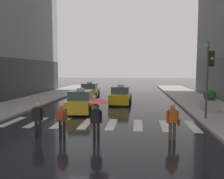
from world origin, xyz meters
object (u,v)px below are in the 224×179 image
(taxi_third, at_px, (90,91))
(planter_near_corner, at_px, (210,101))
(traffic_light_pole, at_px, (209,69))
(pedestrian_plain_coat, at_px, (38,118))
(pedestrian_with_umbrella, at_px, (98,107))
(taxi_second, at_px, (121,96))
(pedestrian_with_handbag, at_px, (173,120))
(pedestrian_with_backpack, at_px, (62,118))
(taxi_lead, at_px, (81,102))

(taxi_third, height_order, planter_near_corner, taxi_third)
(traffic_light_pole, xyz_separation_m, planter_near_corner, (0.97, 2.88, -2.38))
(pedestrian_plain_coat, bearing_deg, taxi_third, 92.94)
(pedestrian_with_umbrella, bearing_deg, pedestrian_plain_coat, 176.23)
(pedestrian_plain_coat, bearing_deg, taxi_second, 74.71)
(taxi_second, distance_m, planter_near_corner, 8.03)
(traffic_light_pole, xyz_separation_m, pedestrian_with_handbag, (-2.78, -4.36, -2.32))
(taxi_second, distance_m, pedestrian_with_handbag, 11.71)
(traffic_light_pole, height_order, pedestrian_with_backpack, traffic_light_pole)
(pedestrian_with_umbrella, bearing_deg, taxi_lead, 109.83)
(taxi_lead, distance_m, taxi_second, 5.33)
(planter_near_corner, bearing_deg, pedestrian_plain_coat, -143.69)
(traffic_light_pole, bearing_deg, taxi_third, 130.95)
(traffic_light_pole, distance_m, pedestrian_plain_coat, 10.41)
(taxi_second, height_order, pedestrian_plain_coat, taxi_second)
(planter_near_corner, bearing_deg, taxi_third, 141.89)
(pedestrian_with_backpack, xyz_separation_m, pedestrian_plain_coat, (-1.22, 0.12, -0.03))
(taxi_lead, bearing_deg, taxi_second, 59.36)
(taxi_lead, xyz_separation_m, pedestrian_with_handbag, (5.91, -6.68, 0.21))
(pedestrian_with_umbrella, relative_size, planter_near_corner, 1.21)
(planter_near_corner, bearing_deg, taxi_second, 149.88)
(taxi_second, bearing_deg, pedestrian_with_umbrella, -90.91)
(taxi_second, relative_size, taxi_third, 0.99)
(taxi_third, bearing_deg, traffic_light_pole, -49.05)
(taxi_lead, height_order, pedestrian_with_backpack, taxi_lead)
(taxi_third, height_order, pedestrian_with_umbrella, pedestrian_with_umbrella)
(pedestrian_with_handbag, bearing_deg, pedestrian_with_backpack, -176.89)
(planter_near_corner, bearing_deg, pedestrian_with_umbrella, -133.19)
(pedestrian_with_handbag, distance_m, planter_near_corner, 8.15)
(taxi_third, xyz_separation_m, pedestrian_with_umbrella, (3.76, -16.13, 0.79))
(taxi_third, bearing_deg, pedestrian_with_umbrella, -76.89)
(traffic_light_pole, bearing_deg, pedestrian_with_umbrella, -142.60)
(taxi_third, bearing_deg, taxi_second, -48.85)
(taxi_second, height_order, pedestrian_with_backpack, taxi_second)
(pedestrian_with_umbrella, bearing_deg, taxi_second, 89.09)
(taxi_third, xyz_separation_m, pedestrian_plain_coat, (0.82, -15.93, 0.21))
(taxi_second, bearing_deg, pedestrian_plain_coat, -105.29)
(taxi_third, bearing_deg, planter_near_corner, -38.11)
(taxi_lead, distance_m, pedestrian_with_backpack, 7.01)
(traffic_light_pole, height_order, pedestrian_with_umbrella, traffic_light_pole)
(taxi_third, relative_size, pedestrian_with_handbag, 2.79)
(taxi_lead, bearing_deg, traffic_light_pole, -14.97)
(pedestrian_with_handbag, xyz_separation_m, pedestrian_plain_coat, (-6.31, -0.16, 0.01))
(taxi_lead, relative_size, pedestrian_plain_coat, 2.80)
(traffic_light_pole, distance_m, pedestrian_with_backpack, 9.41)
(taxi_second, relative_size, pedestrian_with_handbag, 2.77)
(pedestrian_with_umbrella, bearing_deg, pedestrian_with_backpack, 177.60)
(taxi_lead, distance_m, pedestrian_plain_coat, 6.85)
(taxi_third, bearing_deg, taxi_lead, -82.35)
(traffic_light_pole, distance_m, planter_near_corner, 3.87)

